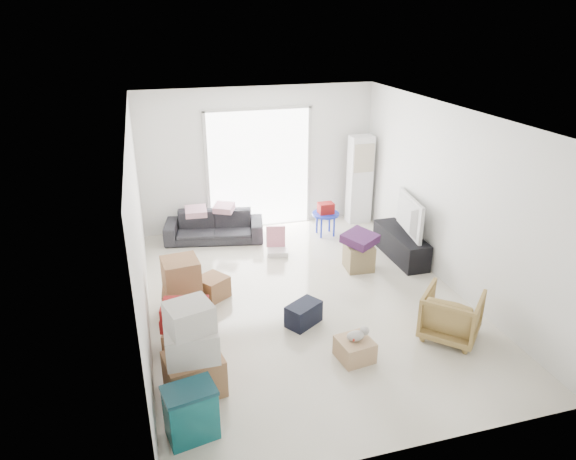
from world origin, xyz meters
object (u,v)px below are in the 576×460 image
(ottoman, at_px, (359,257))
(kids_table, at_px, (326,212))
(television, at_px, (402,229))
(ac_tower, at_px, (360,180))
(sofa, at_px, (214,222))
(armchair, at_px, (452,312))
(wood_crate, at_px, (355,349))
(storage_bins, at_px, (191,412))
(tv_console, at_px, (401,245))

(ottoman, distance_m, kids_table, 1.50)
(television, relative_size, kids_table, 1.73)
(ac_tower, xyz_separation_m, sofa, (-2.93, -0.15, -0.53))
(ac_tower, relative_size, armchair, 2.46)
(ottoman, relative_size, wood_crate, 1.08)
(wood_crate, bearing_deg, sofa, 105.52)
(kids_table, bearing_deg, sofa, 170.68)
(television, distance_m, sofa, 3.39)
(television, height_order, storage_bins, television)
(sofa, bearing_deg, wood_crate, -63.19)
(ac_tower, relative_size, television, 1.58)
(television, height_order, armchair, armchair)
(tv_console, bearing_deg, ac_tower, 91.63)
(ac_tower, relative_size, tv_console, 1.28)
(kids_table, bearing_deg, storage_bins, -123.96)
(tv_console, distance_m, kids_table, 1.58)
(television, xyz_separation_m, sofa, (-2.98, 1.61, -0.18))
(television, xyz_separation_m, armchair, (-0.49, -2.33, -0.17))
(armchair, distance_m, wood_crate, 1.40)
(ac_tower, bearing_deg, television, -88.37)
(ac_tower, distance_m, wood_crate, 4.63)
(storage_bins, bearing_deg, tv_console, 38.97)
(television, height_order, sofa, sofa)
(television, xyz_separation_m, ottoman, (-0.87, -0.21, -0.31))
(television, distance_m, wood_crate, 3.09)
(tv_console, relative_size, sofa, 0.77)
(storage_bins, bearing_deg, wood_crate, 19.45)
(ac_tower, distance_m, storage_bins, 6.27)
(television, xyz_separation_m, wood_crate, (-1.86, -2.43, -0.40))
(tv_console, relative_size, ottoman, 3.17)
(television, relative_size, wood_crate, 2.78)
(tv_console, bearing_deg, sofa, 151.69)
(armchair, relative_size, kids_table, 1.11)
(tv_console, relative_size, wood_crate, 3.44)
(wood_crate, bearing_deg, storage_bins, -160.55)
(television, bearing_deg, tv_console, 0.00)
(sofa, bearing_deg, kids_table, 1.97)
(kids_table, distance_m, wood_crate, 3.83)
(armchair, xyz_separation_m, storage_bins, (-3.41, -0.83, -0.06))
(sofa, distance_m, wood_crate, 4.20)
(storage_bins, bearing_deg, ac_tower, 51.91)
(ac_tower, height_order, armchair, ac_tower)
(storage_bins, distance_m, ottoman, 4.22)
(sofa, relative_size, armchair, 2.51)
(television, bearing_deg, armchair, 177.12)
(ac_tower, distance_m, sofa, 2.98)
(armchair, bearing_deg, ottoman, -34.77)
(sofa, xyz_separation_m, kids_table, (2.06, -0.34, 0.11))
(ac_tower, xyz_separation_m, wood_crate, (-1.81, -4.19, -0.74))
(ac_tower, xyz_separation_m, television, (0.05, -1.76, -0.35))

